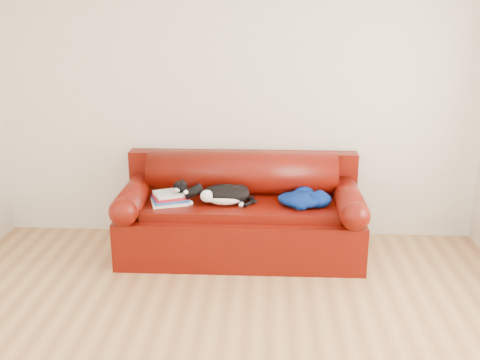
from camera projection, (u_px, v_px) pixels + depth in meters
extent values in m
plane|color=#92623A|center=(220.00, 350.00, 3.64)|extent=(4.50, 4.50, 0.00)
cube|color=beige|center=(237.00, 100.00, 5.16)|extent=(4.50, 0.02, 2.60)
cube|color=#3E0D02|center=(241.00, 231.00, 5.00)|extent=(2.10, 0.90, 0.42)
cube|color=#3E0D02|center=(241.00, 208.00, 4.88)|extent=(1.66, 0.62, 0.10)
cylinder|color=black|center=(130.00, 264.00, 4.79)|extent=(0.06, 0.06, 0.05)
cylinder|color=black|center=(350.00, 269.00, 4.70)|extent=(0.06, 0.06, 0.05)
cylinder|color=black|center=(146.00, 234.00, 5.42)|extent=(0.06, 0.06, 0.05)
cylinder|color=black|center=(340.00, 238.00, 5.33)|extent=(0.06, 0.06, 0.05)
cube|color=#3E0D02|center=(243.00, 195.00, 5.28)|extent=(2.10, 0.18, 0.85)
cylinder|color=#3E0D02|center=(242.00, 173.00, 5.10)|extent=(1.70, 0.40, 0.40)
cylinder|color=#3E0D02|center=(136.00, 195.00, 4.95)|extent=(0.24, 0.88, 0.24)
sphere|color=#3E0D02|center=(123.00, 212.00, 4.53)|extent=(0.24, 0.24, 0.24)
cylinder|color=#3E0D02|center=(348.00, 198.00, 4.86)|extent=(0.24, 0.88, 0.24)
sphere|color=#3E0D02|center=(355.00, 216.00, 4.44)|extent=(0.24, 0.24, 0.24)
cube|color=white|center=(171.00, 202.00, 4.85)|extent=(0.36, 0.31, 0.02)
cube|color=white|center=(171.00, 202.00, 4.85)|extent=(0.34, 0.30, 0.02)
cube|color=#1F53AA|center=(170.00, 199.00, 4.84)|extent=(0.36, 0.31, 0.02)
cube|color=white|center=(170.00, 199.00, 4.84)|extent=(0.34, 0.30, 0.02)
cube|color=#A91322|center=(170.00, 196.00, 4.83)|extent=(0.35, 0.32, 0.02)
cube|color=white|center=(170.00, 196.00, 4.83)|extent=(0.34, 0.30, 0.02)
cube|color=silver|center=(170.00, 194.00, 4.83)|extent=(0.35, 0.31, 0.02)
cube|color=white|center=(170.00, 194.00, 4.83)|extent=(0.33, 0.30, 0.02)
ellipsoid|color=black|center=(225.00, 194.00, 4.81)|extent=(0.46, 0.33, 0.17)
ellipsoid|color=white|center=(224.00, 200.00, 4.77)|extent=(0.31, 0.20, 0.11)
ellipsoid|color=white|center=(207.00, 196.00, 4.75)|extent=(0.14, 0.13, 0.11)
ellipsoid|color=black|center=(240.00, 194.00, 4.85)|extent=(0.21, 0.21, 0.15)
ellipsoid|color=black|center=(194.00, 190.00, 4.74)|extent=(0.15, 0.14, 0.11)
ellipsoid|color=white|center=(191.00, 193.00, 4.71)|extent=(0.07, 0.06, 0.04)
sphere|color=#BF7272|center=(190.00, 193.00, 4.71)|extent=(0.01, 0.01, 0.01)
cone|color=black|center=(196.00, 186.00, 4.70)|extent=(0.06, 0.05, 0.05)
cone|color=black|center=(195.00, 184.00, 4.75)|extent=(0.06, 0.05, 0.05)
cylinder|color=black|center=(250.00, 200.00, 4.85)|extent=(0.12, 0.13, 0.04)
sphere|color=white|center=(203.00, 205.00, 4.75)|extent=(0.04, 0.04, 0.04)
sphere|color=white|center=(241.00, 204.00, 4.76)|extent=(0.04, 0.04, 0.04)
ellipsoid|color=#020B43|center=(303.00, 199.00, 4.78)|extent=(0.41, 0.38, 0.12)
ellipsoid|color=#020B43|center=(318.00, 199.00, 4.75)|extent=(0.25, 0.23, 0.14)
ellipsoid|color=#020B43|center=(291.00, 198.00, 4.84)|extent=(0.26, 0.29, 0.09)
ellipsoid|color=#020B43|center=(304.00, 194.00, 4.89)|extent=(0.21, 0.17, 0.14)
ellipsoid|color=#020B43|center=(301.00, 204.00, 4.70)|extent=(0.16, 0.17, 0.09)
ellipsoid|color=silver|center=(312.00, 199.00, 4.72)|extent=(0.17, 0.08, 0.04)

